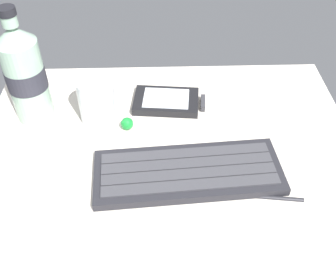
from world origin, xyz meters
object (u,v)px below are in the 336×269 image
(keyboard, at_px, (188,172))
(water_bottle, at_px, (25,74))
(trackball_mouse, at_px, (127,124))
(stylus_pen, at_px, (272,196))
(handheld_device, at_px, (170,101))
(juice_cup, at_px, (97,102))

(keyboard, distance_m, water_bottle, 0.32)
(water_bottle, xyz_separation_m, trackball_mouse, (0.17, -0.04, -0.08))
(trackball_mouse, relative_size, stylus_pen, 0.23)
(keyboard, xyz_separation_m, handheld_device, (-0.02, 0.18, -0.00))
(water_bottle, bearing_deg, stylus_pen, -27.58)
(keyboard, bearing_deg, water_bottle, 149.90)
(handheld_device, relative_size, stylus_pen, 1.40)
(water_bottle, bearing_deg, handheld_device, 5.29)
(stylus_pen, bearing_deg, water_bottle, 159.81)
(handheld_device, distance_m, stylus_pen, 0.27)
(water_bottle, relative_size, stylus_pen, 2.19)
(keyboard, relative_size, trackball_mouse, 13.50)
(juice_cup, xyz_separation_m, stylus_pen, (0.27, -0.19, -0.04))
(handheld_device, bearing_deg, keyboard, -82.70)
(keyboard, xyz_separation_m, water_bottle, (-0.27, 0.15, 0.08))
(keyboard, xyz_separation_m, juice_cup, (-0.15, 0.14, 0.03))
(keyboard, distance_m, juice_cup, 0.21)
(handheld_device, bearing_deg, stylus_pen, -57.47)
(trackball_mouse, bearing_deg, water_bottle, 165.82)
(keyboard, relative_size, stylus_pen, 3.13)
(juice_cup, bearing_deg, stylus_pen, -34.67)
(keyboard, bearing_deg, handheld_device, 97.30)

